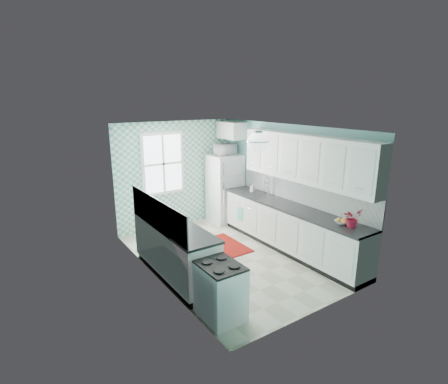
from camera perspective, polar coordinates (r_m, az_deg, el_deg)
floor at (r=6.97m, az=0.82°, el=-10.56°), size 3.00×4.40×0.02m
ceiling at (r=6.30m, az=0.91°, el=10.56°), size 3.00×4.40×0.02m
wall_back at (r=8.38m, az=-7.79°, el=2.87°), size 3.00×0.02×2.50m
wall_front at (r=4.96m, az=15.64°, el=-6.29°), size 3.00×0.02×2.50m
wall_left at (r=5.83m, az=-11.45°, el=-2.78°), size 0.02×4.40×2.50m
wall_right at (r=7.46m, az=10.45°, el=1.22°), size 0.02×4.40×2.50m
accent_wall at (r=8.36m, az=-7.72°, el=2.85°), size 3.00×0.01×2.50m
window at (r=8.13m, az=-9.93°, el=4.57°), size 1.04×0.05×1.44m
backsplash_right at (r=7.18m, az=12.51°, el=0.12°), size 0.02×3.60×0.51m
backsplash_left at (r=5.79m, az=-10.93°, el=-3.46°), size 0.02×2.15×0.51m
upper_cabinets_right at (r=6.79m, az=13.17°, el=5.32°), size 0.33×3.20×0.90m
upper_cabinet_fridge at (r=8.55m, az=1.07°, el=10.05°), size 0.40×0.74×0.40m
ceiling_light at (r=5.68m, az=5.55°, el=8.09°), size 0.34×0.34×0.35m
base_cabinets_right at (r=7.21m, az=10.58°, el=-5.93°), size 0.60×3.60×0.90m
countertop_right at (r=7.05m, az=10.67°, el=-2.39°), size 0.63×3.60×0.04m
base_cabinets_left at (r=6.17m, az=-8.09°, el=-9.57°), size 0.60×2.15×0.90m
countertop_left at (r=6.00m, az=-8.13°, el=-5.46°), size 0.63×2.15×0.04m
fridge at (r=8.66m, az=0.15°, el=0.60°), size 0.73×0.72×1.67m
stove at (r=5.06m, az=-0.59°, el=-15.71°), size 0.53×0.66×0.79m
sink at (r=7.68m, az=6.20°, el=-0.67°), size 0.55×0.46×0.53m
rug at (r=7.40m, az=-0.22°, el=-8.81°), size 0.81×1.15×0.02m
dish_towel at (r=7.90m, az=2.65°, el=-3.56°), size 0.08×0.20×0.31m
fruit_bowl at (r=6.28m, az=18.70°, el=-4.70°), size 0.29×0.29×0.06m
potted_plant at (r=6.13m, az=20.21°, el=-4.00°), size 0.32×0.28×0.32m
soap_bottle at (r=7.97m, az=4.67°, el=0.72°), size 0.10×0.10×0.18m
microwave at (r=8.47m, az=0.15°, el=6.96°), size 0.50×0.35×0.27m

